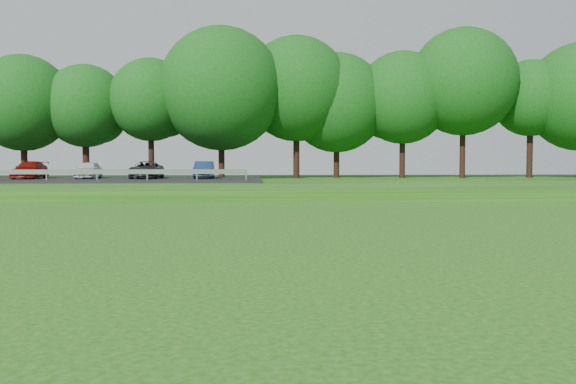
{
  "coord_description": "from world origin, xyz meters",
  "views": [
    {
      "loc": [
        -12.77,
        -12.43,
        2.17
      ],
      "look_at": [
        -11.77,
        4.24,
        1.3
      ],
      "focal_mm": 40.0,
      "sensor_mm": 36.0,
      "label": 1
    }
  ],
  "objects": [
    {
      "name": "berm",
      "position": [
        0.0,
        34.0,
        0.3
      ],
      "size": [
        130.0,
        30.0,
        0.6
      ],
      "primitive_type": "cube",
      "color": "#1A420C",
      "rests_on": "ground"
    },
    {
      "name": "treeline",
      "position": [
        0.0,
        38.0,
        8.1
      ],
      "size": [
        104.0,
        7.0,
        15.0
      ],
      "primitive_type": null,
      "color": "#104712",
      "rests_on": "berm"
    },
    {
      "name": "parking_lot",
      "position": [
        -23.94,
        32.81,
        1.03
      ],
      "size": [
        24.0,
        9.0,
        1.38
      ],
      "color": "black",
      "rests_on": "berm"
    },
    {
      "name": "walking_path",
      "position": [
        0.0,
        20.0,
        0.02
      ],
      "size": [
        130.0,
        1.6,
        0.04
      ],
      "primitive_type": "cube",
      "color": "gray",
      "rests_on": "ground"
    }
  ]
}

